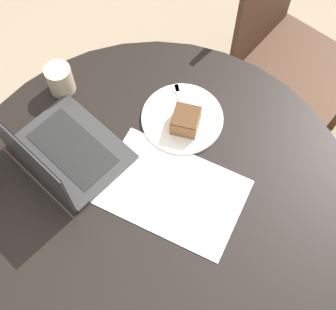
% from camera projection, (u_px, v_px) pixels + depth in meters
% --- Properties ---
extents(ground_plane, '(12.00, 12.00, 0.00)m').
position_uv_depth(ground_plane, '(158.00, 269.00, 1.93)').
color(ground_plane, gray).
extents(dining_table, '(1.14, 1.14, 0.74)m').
position_uv_depth(dining_table, '(154.00, 224.00, 1.40)').
color(dining_table, black).
rests_on(dining_table, ground_plane).
extents(chair, '(0.57, 0.57, 0.98)m').
position_uv_depth(chair, '(285.00, 54.00, 1.79)').
color(chair, '#472D1E').
rests_on(chair, ground_plane).
extents(paper_document, '(0.44, 0.34, 0.00)m').
position_uv_depth(paper_document, '(171.00, 191.00, 1.29)').
color(paper_document, white).
rests_on(paper_document, dining_table).
extents(plate, '(0.24, 0.24, 0.01)m').
position_uv_depth(plate, '(182.00, 118.00, 1.39)').
color(plate, silver).
rests_on(plate, dining_table).
extents(cake_slice, '(0.08, 0.09, 0.06)m').
position_uv_depth(cake_slice, '(186.00, 120.00, 1.34)').
color(cake_slice, brown).
rests_on(cake_slice, plate).
extents(fork, '(0.09, 0.17, 0.00)m').
position_uv_depth(fork, '(181.00, 102.00, 1.40)').
color(fork, silver).
rests_on(fork, plate).
extents(coffee_glass, '(0.08, 0.08, 0.10)m').
position_uv_depth(coffee_glass, '(60.00, 79.00, 1.40)').
color(coffee_glass, '#C6AD89').
rests_on(coffee_glass, dining_table).
extents(laptop, '(0.39, 0.36, 0.22)m').
position_uv_depth(laptop, '(63.00, 152.00, 1.30)').
color(laptop, '#2D2D2D').
rests_on(laptop, dining_table).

